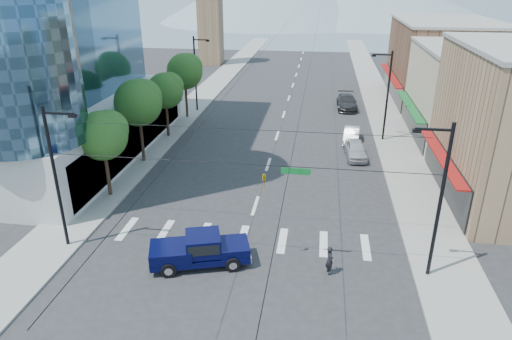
{
  "coord_description": "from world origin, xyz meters",
  "views": [
    {
      "loc": [
        4.29,
        -23.39,
        15.6
      ],
      "look_at": [
        0.1,
        5.66,
        3.0
      ],
      "focal_mm": 32.0,
      "sensor_mm": 36.0,
      "label": 1
    }
  ],
  "objects_px": {
    "pickup_truck": "(199,249)",
    "parked_car_near": "(356,150)",
    "pedestrian": "(330,260)",
    "parked_car_mid": "(351,135)",
    "parked_car_far": "(347,102)"
  },
  "relations": [
    {
      "from": "pickup_truck",
      "to": "parked_car_mid",
      "type": "relative_size",
      "value": 1.42
    },
    {
      "from": "pickup_truck",
      "to": "parked_car_near",
      "type": "relative_size",
      "value": 1.35
    },
    {
      "from": "pickup_truck",
      "to": "parked_car_mid",
      "type": "height_order",
      "value": "pickup_truck"
    },
    {
      "from": "parked_car_mid",
      "to": "parked_car_far",
      "type": "xyz_separation_m",
      "value": [
        0.0,
        12.57,
        0.14
      ]
    },
    {
      "from": "pedestrian",
      "to": "parked_car_near",
      "type": "xyz_separation_m",
      "value": [
        2.48,
        18.36,
        -0.1
      ]
    },
    {
      "from": "pickup_truck",
      "to": "parked_car_mid",
      "type": "bearing_deg",
      "value": 50.03
    },
    {
      "from": "pickup_truck",
      "to": "parked_car_far",
      "type": "height_order",
      "value": "pickup_truck"
    },
    {
      "from": "pedestrian",
      "to": "parked_car_mid",
      "type": "distance_m",
      "value": 22.85
    },
    {
      "from": "parked_car_near",
      "to": "parked_car_far",
      "type": "relative_size",
      "value": 0.78
    },
    {
      "from": "pickup_truck",
      "to": "parked_car_far",
      "type": "xyz_separation_m",
      "value": [
        9.74,
        35.49,
        -0.17
      ]
    },
    {
      "from": "pedestrian",
      "to": "parked_car_far",
      "type": "distance_m",
      "value": 35.38
    },
    {
      "from": "pedestrian",
      "to": "parked_car_far",
      "type": "xyz_separation_m",
      "value": [
        2.29,
        35.31,
        -0.02
      ]
    },
    {
      "from": "parked_car_near",
      "to": "parked_car_mid",
      "type": "bearing_deg",
      "value": 88.28
    },
    {
      "from": "parked_car_near",
      "to": "parked_car_mid",
      "type": "distance_m",
      "value": 4.39
    },
    {
      "from": "parked_car_far",
      "to": "pedestrian",
      "type": "bearing_deg",
      "value": -95.19
    }
  ]
}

